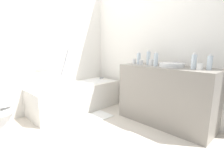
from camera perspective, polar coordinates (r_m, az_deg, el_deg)
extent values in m
plane|color=beige|center=(2.48, -6.89, -16.42)|extent=(3.68, 3.68, 0.00)
cube|color=white|center=(3.37, -22.27, 12.72)|extent=(3.08, 0.10, 2.53)
cube|color=white|center=(3.21, 13.02, 13.37)|extent=(0.10, 3.04, 2.53)
cube|color=white|center=(3.36, -11.79, -4.24)|extent=(1.67, 0.66, 0.49)
cube|color=white|center=(3.31, -11.94, -0.82)|extent=(1.37, 0.48, 0.09)
cylinder|color=#A8A8AD|center=(3.68, -3.47, 1.99)|extent=(0.09, 0.03, 0.03)
cylinder|color=#A8A8AD|center=(3.49, -15.20, 7.05)|extent=(0.22, 0.03, 0.53)
cylinder|color=#A8A8AD|center=(3.30, -21.82, 5.21)|extent=(0.24, 0.03, 0.03)
cube|color=white|center=(3.09, -7.88, -1.82)|extent=(0.22, 0.03, 0.20)
cylinder|color=white|center=(2.90, -32.70, -10.30)|extent=(0.28, 0.28, 0.34)
ellipsoid|color=white|center=(2.80, -32.79, -7.37)|extent=(0.35, 0.42, 0.15)
ellipsoid|color=white|center=(2.78, -33.00, -5.66)|extent=(0.33, 0.40, 0.02)
cube|color=gray|center=(2.78, 17.25, -3.68)|extent=(0.55, 1.43, 0.90)
cylinder|color=white|center=(2.67, 19.13, 5.95)|extent=(0.36, 0.36, 0.05)
cylinder|color=#B8B8BD|center=(2.86, 21.09, 6.20)|extent=(0.02, 0.02, 0.05)
cylinder|color=#B8B8BD|center=(2.81, 20.64, 6.69)|extent=(0.12, 0.02, 0.02)
cylinder|color=#B8B8BD|center=(2.84, 22.18, 5.88)|extent=(0.03, 0.03, 0.04)
cylinder|color=#B8B8BD|center=(2.89, 19.99, 6.15)|extent=(0.03, 0.03, 0.04)
cylinder|color=silver|center=(2.49, 29.56, 6.09)|extent=(0.06, 0.06, 0.18)
cylinder|color=white|center=(2.49, 29.80, 8.39)|extent=(0.04, 0.04, 0.02)
cylinder|color=silver|center=(2.50, 25.43, 6.62)|extent=(0.07, 0.07, 0.19)
cylinder|color=white|center=(2.49, 25.65, 9.04)|extent=(0.04, 0.04, 0.02)
cylinder|color=silver|center=(2.95, 8.81, 8.26)|extent=(0.07, 0.07, 0.18)
cylinder|color=white|center=(2.94, 8.87, 10.22)|extent=(0.04, 0.04, 0.02)
cylinder|color=silver|center=(2.70, 14.28, 7.77)|extent=(0.06, 0.06, 0.19)
cylinder|color=white|center=(2.69, 14.40, 10.03)|extent=(0.04, 0.04, 0.02)
cylinder|color=silver|center=(2.88, 11.92, 8.35)|extent=(0.06, 0.06, 0.21)
cylinder|color=white|center=(2.87, 12.02, 10.67)|extent=(0.03, 0.03, 0.02)
cylinder|color=white|center=(2.87, 9.59, 7.09)|extent=(0.06, 0.06, 0.08)
cylinder|color=white|center=(3.02, 7.33, 7.49)|extent=(0.06, 0.06, 0.09)
cylinder|color=white|center=(2.81, 12.76, 7.01)|extent=(0.07, 0.07, 0.09)
cylinder|color=white|center=(2.45, 27.04, 5.13)|extent=(0.07, 0.07, 0.08)
cube|color=white|center=(3.02, -5.52, -10.78)|extent=(0.53, 0.37, 0.01)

